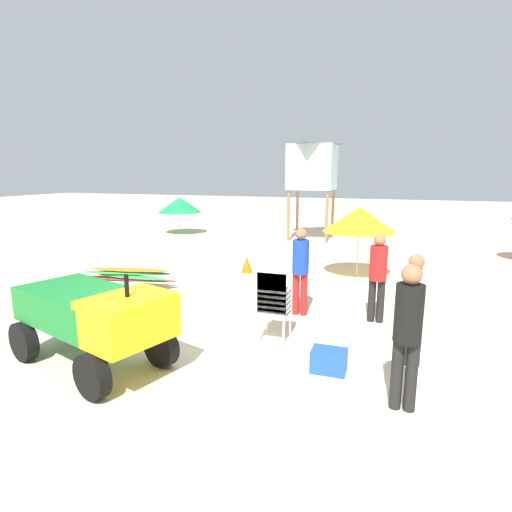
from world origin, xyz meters
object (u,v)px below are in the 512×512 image
lifeguard_near_center (408,328)px  beach_umbrella_far (359,219)px  lifeguard_far_right (300,266)px  lifeguard_tower (313,162)px  lifeguard_near_left (413,303)px  traffic_cone_near (247,264)px  stacked_plastic_chairs (274,298)px  utility_cart (94,315)px  surfboard_pile (130,278)px  beach_umbrella_mid (180,205)px  lifeguard_near_right (378,272)px  cooler_box (329,361)px

lifeguard_near_center → beach_umbrella_far: 6.47m
lifeguard_far_right → lifeguard_tower: size_ratio=0.40×
lifeguard_near_left → traffic_cone_near: size_ratio=3.59×
stacked_plastic_chairs → utility_cart: bearing=-141.5°
surfboard_pile → beach_umbrella_mid: 9.19m
utility_cart → lifeguard_tower: bearing=87.3°
lifeguard_tower → beach_umbrella_far: bearing=-67.2°
surfboard_pile → lifeguard_far_right: (4.36, -0.55, 0.77)m
stacked_plastic_chairs → lifeguard_near_right: bearing=43.4°
beach_umbrella_mid → lifeguard_near_left: bearing=-47.6°
stacked_plastic_chairs → beach_umbrella_far: bearing=79.6°
lifeguard_near_right → lifeguard_near_center: bearing=-80.9°
utility_cart → lifeguard_far_right: lifeguard_far_right is taller
lifeguard_far_right → cooler_box: 2.55m
stacked_plastic_chairs → lifeguard_tower: 11.18m
beach_umbrella_far → utility_cart: bearing=-114.9°
utility_cart → lifeguard_tower: size_ratio=0.65×
lifeguard_near_left → cooler_box: lifeguard_near_left is taller
surfboard_pile → beach_umbrella_far: 6.06m
traffic_cone_near → cooler_box: bearing=-58.6°
lifeguard_near_center → lifeguard_far_right: lifeguard_near_center is taller
lifeguard_tower → lifeguard_near_center: bearing=-73.5°
surfboard_pile → cooler_box: surfboard_pile is taller
lifeguard_far_right → beach_umbrella_mid: size_ratio=0.87×
utility_cart → surfboard_pile: utility_cart is taller
beach_umbrella_mid → cooler_box: 14.24m
utility_cart → traffic_cone_near: 6.09m
lifeguard_far_right → lifeguard_tower: 9.78m
beach_umbrella_mid → lifeguard_far_right: bearing=-49.5°
lifeguard_near_left → cooler_box: 1.47m
beach_umbrella_mid → surfboard_pile: bearing=-68.4°
utility_cart → stacked_plastic_chairs: size_ratio=2.16×
utility_cart → stacked_plastic_chairs: utility_cart is taller
beach_umbrella_far → traffic_cone_near: beach_umbrella_far is taller
lifeguard_tower → lifeguard_near_left: bearing=-71.3°
lifeguard_near_center → traffic_cone_near: 7.17m
lifeguard_near_right → cooler_box: size_ratio=3.42×
lifeguard_near_center → lifeguard_near_right: size_ratio=1.06×
lifeguard_near_center → traffic_cone_near: lifeguard_near_center is taller
lifeguard_tower → surfboard_pile: bearing=-106.7°
utility_cart → lifeguard_near_left: lifeguard_near_left is taller
beach_umbrella_far → traffic_cone_near: bearing=-169.7°
lifeguard_far_right → utility_cart: bearing=-126.1°
lifeguard_near_center → lifeguard_far_right: (-1.92, 2.88, -0.03)m
surfboard_pile → beach_umbrella_mid: bearing=111.6°
stacked_plastic_chairs → traffic_cone_near: size_ratio=2.78×
surfboard_pile → cooler_box: (5.30, -2.76, -0.07)m
stacked_plastic_chairs → beach_umbrella_far: 5.03m
lifeguard_near_center → cooler_box: 1.47m
lifeguard_near_right → cooler_box: lifeguard_near_right is taller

